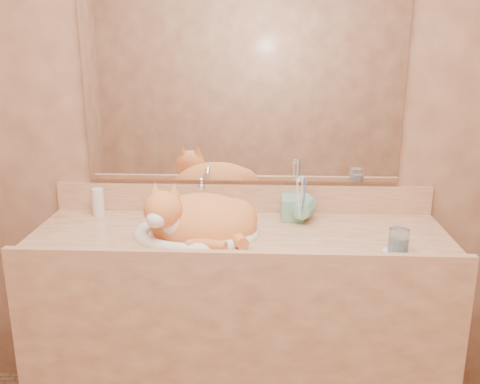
{
  "coord_description": "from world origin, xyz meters",
  "views": [
    {
      "loc": [
        0.09,
        -1.2,
        1.57
      ],
      "look_at": [
        0.0,
        0.7,
        1.02
      ],
      "focal_mm": 40.0,
      "sensor_mm": 36.0,
      "label": 1
    }
  ],
  "objects_px": {
    "sink_basin": "(196,216)",
    "toothbrush_cup": "(301,214)",
    "vanity_counter": "(239,331)",
    "soap_dispenser": "(293,199)",
    "cat": "(198,218)",
    "water_glass": "(399,241)"
  },
  "relations": [
    {
      "from": "vanity_counter",
      "to": "water_glass",
      "type": "bearing_deg",
      "value": -18.77
    },
    {
      "from": "cat",
      "to": "water_glass",
      "type": "bearing_deg",
      "value": -3.89
    },
    {
      "from": "water_glass",
      "to": "toothbrush_cup",
      "type": "bearing_deg",
      "value": 138.68
    },
    {
      "from": "cat",
      "to": "soap_dispenser",
      "type": "xyz_separation_m",
      "value": [
        0.36,
        0.16,
        0.03
      ]
    },
    {
      "from": "toothbrush_cup",
      "to": "water_glass",
      "type": "relative_size",
      "value": 1.33
    },
    {
      "from": "cat",
      "to": "toothbrush_cup",
      "type": "bearing_deg",
      "value": 25.8
    },
    {
      "from": "vanity_counter",
      "to": "soap_dispenser",
      "type": "xyz_separation_m",
      "value": [
        0.21,
        0.12,
        0.53
      ]
    },
    {
      "from": "cat",
      "to": "water_glass",
      "type": "distance_m",
      "value": 0.73
    },
    {
      "from": "water_glass",
      "to": "sink_basin",
      "type": "bearing_deg",
      "value": 166.77
    },
    {
      "from": "vanity_counter",
      "to": "cat",
      "type": "xyz_separation_m",
      "value": [
        -0.15,
        -0.03,
        0.49
      ]
    },
    {
      "from": "sink_basin",
      "to": "toothbrush_cup",
      "type": "distance_m",
      "value": 0.42
    },
    {
      "from": "sink_basin",
      "to": "toothbrush_cup",
      "type": "xyz_separation_m",
      "value": [
        0.4,
        0.11,
        -0.02
      ]
    },
    {
      "from": "cat",
      "to": "soap_dispenser",
      "type": "distance_m",
      "value": 0.4
    },
    {
      "from": "cat",
      "to": "toothbrush_cup",
      "type": "height_order",
      "value": "cat"
    },
    {
      "from": "toothbrush_cup",
      "to": "soap_dispenser",
      "type": "bearing_deg",
      "value": 132.8
    },
    {
      "from": "vanity_counter",
      "to": "soap_dispenser",
      "type": "distance_m",
      "value": 0.58
    },
    {
      "from": "cat",
      "to": "soap_dispenser",
      "type": "relative_size",
      "value": 2.07
    },
    {
      "from": "sink_basin",
      "to": "soap_dispenser",
      "type": "xyz_separation_m",
      "value": [
        0.37,
        0.14,
        0.03
      ]
    },
    {
      "from": "vanity_counter",
      "to": "toothbrush_cup",
      "type": "bearing_deg",
      "value": 20.5
    },
    {
      "from": "sink_basin",
      "to": "cat",
      "type": "distance_m",
      "value": 0.02
    },
    {
      "from": "sink_basin",
      "to": "water_glass",
      "type": "distance_m",
      "value": 0.74
    },
    {
      "from": "vanity_counter",
      "to": "soap_dispenser",
      "type": "relative_size",
      "value": 7.96
    }
  ]
}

